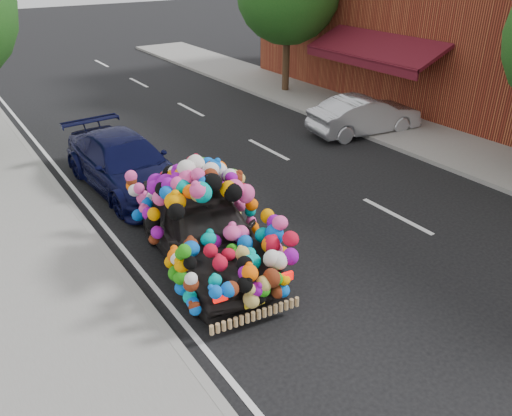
% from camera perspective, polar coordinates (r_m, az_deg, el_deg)
% --- Properties ---
extents(ground, '(100.00, 100.00, 0.00)m').
position_cam_1_polar(ground, '(9.48, 1.08, -6.75)').
color(ground, black).
rests_on(ground, ground).
extents(sidewalk, '(4.00, 60.00, 0.12)m').
position_cam_1_polar(sidewalk, '(8.30, -25.02, -15.22)').
color(sidewalk, gray).
rests_on(sidewalk, ground).
extents(kerb, '(0.15, 60.00, 0.13)m').
position_cam_1_polar(kerb, '(8.57, -12.16, -11.22)').
color(kerb, gray).
rests_on(kerb, ground).
extents(footpath_far, '(3.00, 40.00, 0.12)m').
position_cam_1_polar(footpath_far, '(16.67, 18.69, 7.66)').
color(footpath_far, gray).
rests_on(footpath_far, ground).
extents(lane_markings, '(6.00, 50.00, 0.01)m').
position_cam_1_polar(lane_markings, '(11.63, 15.77, -0.86)').
color(lane_markings, silver).
rests_on(lane_markings, ground).
extents(plush_art_car, '(2.53, 4.53, 2.05)m').
position_cam_1_polar(plush_art_car, '(9.15, -6.08, -0.63)').
color(plush_art_car, black).
rests_on(plush_art_car, ground).
extents(navy_sedan, '(2.07, 4.59, 1.30)m').
position_cam_1_polar(navy_sedan, '(12.68, -14.74, 4.94)').
color(navy_sedan, black).
rests_on(navy_sedan, ground).
extents(silver_hatchback, '(3.82, 1.82, 1.21)m').
position_cam_1_polar(silver_hatchback, '(16.53, 12.32, 10.32)').
color(silver_hatchback, '#A4A5AB').
rests_on(silver_hatchback, ground).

